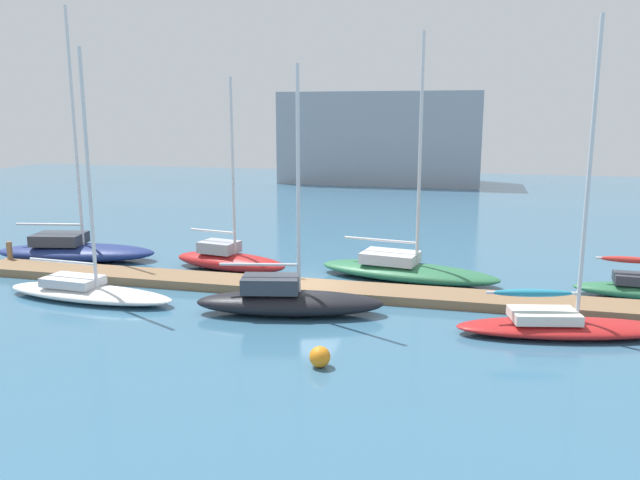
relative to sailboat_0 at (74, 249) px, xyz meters
name	(u,v)px	position (x,y,z in m)	size (l,w,h in m)	color
ground_plane	(309,293)	(13.95, -2.91, -0.62)	(120.00, 120.00, 0.00)	#386684
dock_pier	(309,288)	(13.95, -2.91, -0.42)	(33.46, 2.09, 0.39)	#846647
dock_piling_near_end	(10,254)	(-2.38, -2.01, 0.04)	(0.28, 0.28, 1.31)	#846647
sailboat_0	(74,249)	(0.00, 0.00, 0.00)	(8.96, 4.29, 13.14)	navy
sailboat_1	(87,290)	(5.05, -6.27, -0.17)	(8.08, 2.60, 10.41)	white
sailboat_2	(229,259)	(8.90, 0.12, -0.03)	(6.50, 3.07, 9.54)	#B21E1E
sailboat_3	(287,299)	(13.93, -6.07, 0.00)	(7.67, 3.49, 9.63)	black
sailboat_4	(405,269)	(17.84, 0.38, -0.08)	(8.99, 3.97, 11.42)	#2D7047
sailboat_5	(562,322)	(24.17, -5.96, -0.13)	(8.02, 3.66, 11.03)	#B21E1E
mooring_buoy_orange	(320,357)	(16.47, -10.87, -0.28)	(0.67, 0.67, 0.67)	orange
harbor_building_distant	(381,138)	(10.00, 43.17, 4.45)	(22.30, 8.84, 10.14)	#9399A3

